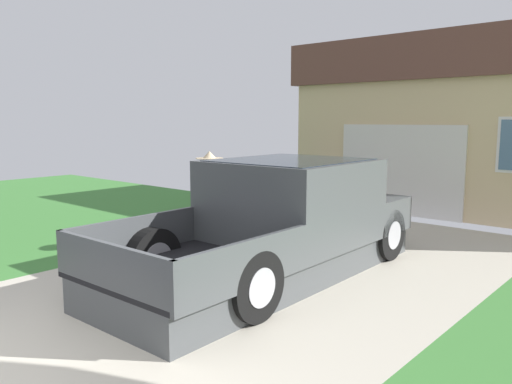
# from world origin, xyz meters

# --- Properties ---
(pickup_truck) EXTENTS (2.23, 5.14, 1.62)m
(pickup_truck) POSITION_xyz_m (-0.01, 4.35, 0.73)
(pickup_truck) COLOR #44484A
(pickup_truck) RESTS_ON ground
(person_with_hat) EXTENTS (0.53, 0.44, 1.68)m
(person_with_hat) POSITION_xyz_m (-1.59, 4.37, 0.95)
(person_with_hat) COLOR navy
(person_with_hat) RESTS_ON ground
(handbag) EXTENTS (0.35, 0.17, 0.44)m
(handbag) POSITION_xyz_m (-1.67, 4.13, 0.14)
(handbag) COLOR tan
(handbag) RESTS_ON ground
(house_with_garage) EXTENTS (9.04, 6.41, 4.10)m
(house_with_garage) POSITION_xyz_m (0.66, 12.70, 2.08)
(house_with_garage) COLOR #D0B585
(house_with_garage) RESTS_ON ground
(wheeled_trash_bin) EXTENTS (0.60, 0.72, 1.15)m
(wheeled_trash_bin) POSITION_xyz_m (-3.15, 7.93, 0.62)
(wheeled_trash_bin) COLOR navy
(wheeled_trash_bin) RESTS_ON ground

